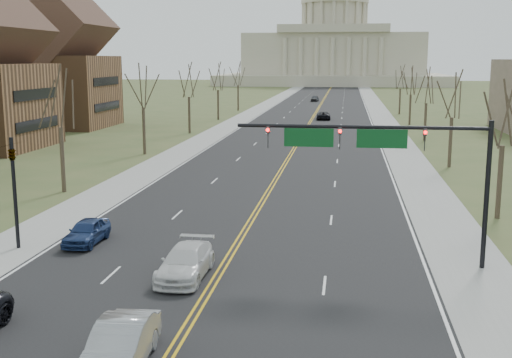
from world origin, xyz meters
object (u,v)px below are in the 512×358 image
(car_sb_outer_second, at_px, (87,232))
(car_far_nb, at_px, (323,115))
(signal_left, at_px, (14,180))
(car_sb_inner_lead, at_px, (120,346))
(car_sb_inner_second, at_px, (185,262))
(signal_mast, at_px, (380,149))
(car_far_sb, at_px, (315,98))

(car_sb_outer_second, xyz_separation_m, car_far_nb, (10.13, 76.15, -0.00))
(signal_left, bearing_deg, car_sb_inner_lead, -50.51)
(signal_left, height_order, car_sb_inner_second, signal_left)
(signal_mast, bearing_deg, car_far_sb, 94.27)
(signal_left, xyz_separation_m, car_far_nb, (13.45, 77.49, -3.03))
(car_far_nb, bearing_deg, car_far_sb, -88.39)
(car_sb_inner_lead, relative_size, car_sb_outer_second, 1.19)
(car_sb_inner_lead, bearing_deg, car_sb_outer_second, 113.66)
(signal_left, xyz_separation_m, car_far_sb, (9.61, 124.99, -2.98))
(signal_left, relative_size, car_far_nb, 1.24)
(car_far_nb, bearing_deg, signal_mast, 91.04)
(signal_mast, relative_size, car_far_sb, 2.84)
(car_sb_inner_second, relative_size, car_sb_outer_second, 1.25)
(signal_mast, distance_m, car_far_nb, 77.85)
(car_sb_inner_lead, height_order, car_far_nb, car_sb_inner_lead)
(signal_mast, bearing_deg, signal_left, 180.00)
(signal_mast, xyz_separation_m, signal_left, (-18.95, 0.00, -2.05))
(signal_left, xyz_separation_m, car_sb_inner_second, (10.06, -3.31, -2.98))
(car_far_nb, bearing_deg, car_sb_outer_second, 79.40)
(car_sb_inner_second, bearing_deg, signal_left, 162.22)
(car_sb_inner_lead, bearing_deg, signal_left, 126.56)
(car_sb_inner_lead, bearing_deg, signal_mast, 51.56)
(car_sb_outer_second, distance_m, car_far_nb, 76.82)
(car_sb_outer_second, bearing_deg, car_sb_inner_lead, -63.40)
(car_far_nb, height_order, car_far_sb, car_far_sb)
(car_sb_inner_second, xyz_separation_m, car_far_nb, (3.39, 80.79, -0.05))
(signal_left, height_order, car_far_nb, signal_left)
(car_sb_inner_lead, distance_m, car_far_nb, 89.87)
(signal_mast, height_order, signal_left, signal_mast)
(car_sb_inner_second, height_order, car_far_nb, car_sb_inner_second)
(car_far_sb, bearing_deg, car_sb_outer_second, -89.59)
(signal_mast, bearing_deg, car_far_nb, 94.06)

